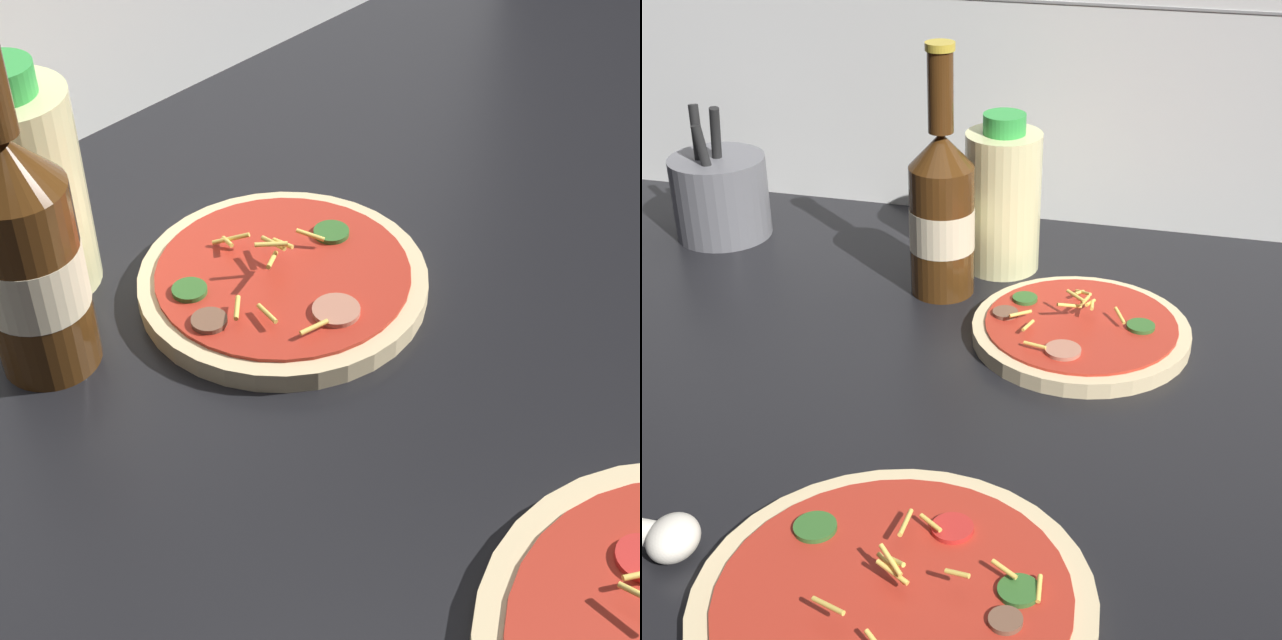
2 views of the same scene
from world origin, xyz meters
TOP-DOWN VIEW (x-y plane):
  - counter_slab at (0.00, 0.00)cm, footprint 160.00×90.00cm
  - pizza_far at (4.91, 15.23)cm, footprint 22.32×22.32cm
  - beer_bottle at (-11.67, 22.36)cm, footprint 7.16×7.16cm
  - oil_bottle at (-6.55, 30.11)cm, footprint 8.69×8.69cm

SIDE VIEW (x-z plane):
  - counter_slab at x=0.00cm, z-range 0.00..2.50cm
  - pizza_far at x=4.91cm, z-range 0.98..5.96cm
  - oil_bottle at x=-6.55cm, z-range 1.76..20.18cm
  - beer_bottle at x=-11.67cm, z-range -1.65..26.03cm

